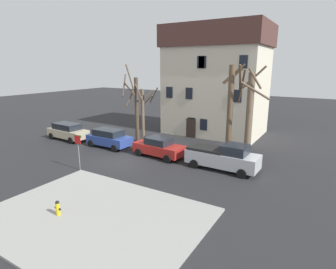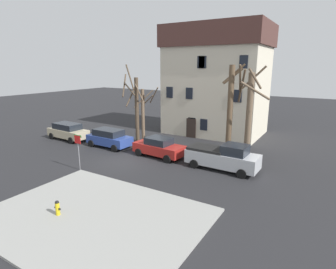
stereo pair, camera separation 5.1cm
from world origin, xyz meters
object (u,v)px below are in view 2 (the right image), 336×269
tree_bare_far (231,109)px  street_sign_pole (78,146)px  car_red_sedan (159,147)px  car_beige_wagon (68,131)px  car_blue_wagon (109,138)px  fire_hydrant (57,207)px  building_main (217,80)px  tree_bare_mid (144,113)px  tree_bare_end (249,115)px  tree_bare_near (136,107)px  pickup_truck_silver (223,157)px

tree_bare_far → street_sign_pole: size_ratio=2.87×
car_red_sedan → car_beige_wagon: bearing=-179.0°
car_blue_wagon → car_red_sedan: size_ratio=0.97×
tree_bare_far → fire_hydrant: bearing=-107.8°
building_main → tree_bare_mid: 9.52m
tree_bare_end → tree_bare_far: bearing=-178.4°
tree_bare_end → car_beige_wagon: bearing=-170.9°
tree_bare_near → car_red_sedan: tree_bare_near is taller
street_sign_pole → car_beige_wagon: bearing=145.3°
car_red_sedan → fire_hydrant: 10.97m
building_main → tree_bare_end: building_main is taller
building_main → fire_hydrant: (0.18, -21.91, -5.55)m
tree_bare_near → fire_hydrant: bearing=-68.5°
tree_bare_mid → fire_hydrant: tree_bare_mid is taller
car_blue_wagon → street_sign_pole: size_ratio=1.66×
building_main → fire_hydrant: 22.60m
fire_hydrant → street_sign_pole: 6.84m
tree_bare_mid → pickup_truck_silver: bearing=-18.6°
tree_bare_near → pickup_truck_silver: (10.25, -2.77, -2.68)m
tree_bare_end → car_beige_wagon: 18.64m
tree_bare_near → street_sign_pole: size_ratio=2.86×
tree_bare_mid → car_red_sedan: (3.92, -3.22, -2.20)m
car_blue_wagon → tree_bare_near: bearing=66.5°
tree_bare_near → tree_bare_far: (9.77, -0.05, 0.55)m
tree_bare_end → fire_hydrant: tree_bare_end is taller
car_beige_wagon → fire_hydrant: bearing=-41.2°
car_red_sedan → fire_hydrant: car_red_sedan is taller
tree_bare_far → car_beige_wagon: bearing=-170.2°
building_main → tree_bare_far: (4.57, -8.28, -1.86)m
building_main → tree_bare_near: (-5.20, -8.23, -2.41)m
building_main → car_red_sedan: bearing=-93.6°
building_main → fire_hydrant: building_main is taller
pickup_truck_silver → fire_hydrant: size_ratio=6.89×
car_blue_wagon → car_red_sedan: (5.71, 0.01, -0.06)m
car_beige_wagon → street_sign_pole: street_sign_pole is taller
car_blue_wagon → fire_hydrant: 12.76m
tree_bare_mid → car_red_sedan: bearing=-39.4°
tree_bare_end → car_red_sedan: size_ratio=1.65×
tree_bare_mid → tree_bare_far: (9.18, -0.53, 1.18)m
tree_bare_mid → tree_bare_end: bearing=-2.6°
tree_bare_near → tree_bare_far: 9.78m
tree_bare_near → street_sign_pole: bearing=-82.3°
tree_bare_far → fire_hydrant: size_ratio=9.83×
tree_bare_near → pickup_truck_silver: tree_bare_near is taller
car_beige_wagon → street_sign_pole: size_ratio=1.79×
car_blue_wagon → car_red_sedan: bearing=0.1°
tree_bare_end → pickup_truck_silver: tree_bare_end is taller
building_main → tree_bare_end: (6.09, -8.24, -2.21)m
tree_bare_far → street_sign_pole: 12.28m
tree_bare_far → fire_hydrant: 14.78m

